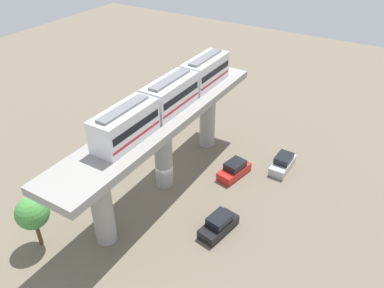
{
  "coord_description": "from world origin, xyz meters",
  "views": [
    {
      "loc": [
        19.68,
        -26.54,
        26.96
      ],
      "look_at": [
        2.5,
        1.64,
        5.21
      ],
      "focal_mm": 35.91,
      "sensor_mm": 36.0,
      "label": 1
    }
  ],
  "objects": [
    {
      "name": "ground_plane",
      "position": [
        0.0,
        0.0,
        0.0
      ],
      "size": [
        120.0,
        120.0,
        0.0
      ],
      "primitive_type": "plane",
      "color": "#706654"
    },
    {
      "name": "viaduct",
      "position": [
        0.0,
        0.0,
        6.48
      ],
      "size": [
        5.2,
        28.85,
        8.68
      ],
      "color": "#999691",
      "rests_on": "ground"
    },
    {
      "name": "train",
      "position": [
        0.0,
        1.64,
        10.21
      ],
      "size": [
        2.64,
        20.5,
        3.24
      ],
      "color": "silver",
      "rests_on": "viaduct"
    },
    {
      "name": "parked_car_black",
      "position": [
        8.33,
        -3.08,
        0.74
      ],
      "size": [
        2.51,
        4.45,
        1.76
      ],
      "rotation": [
        0.0,
        0.0,
        -0.18
      ],
      "color": "black",
      "rests_on": "ground"
    },
    {
      "name": "parked_car_red",
      "position": [
        5.81,
        5.39,
        0.74
      ],
      "size": [
        2.6,
        4.48,
        1.76
      ],
      "rotation": [
        0.0,
        0.0,
        -0.2
      ],
      "color": "red",
      "rests_on": "ground"
    },
    {
      "name": "parked_car_silver",
      "position": [
        10.04,
        9.42,
        0.74
      ],
      "size": [
        1.88,
        4.23,
        1.76
      ],
      "rotation": [
        0.0,
        0.0,
        -0.02
      ],
      "color": "#B2B5BA",
      "rests_on": "ground"
    },
    {
      "name": "tree_near_viaduct",
      "position": [
        -4.75,
        -12.95,
        3.77
      ],
      "size": [
        2.93,
        2.93,
        5.27
      ],
      "color": "brown",
      "rests_on": "ground"
    }
  ]
}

